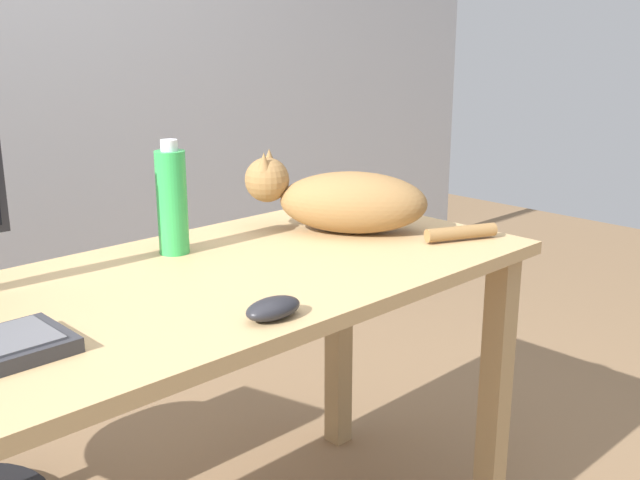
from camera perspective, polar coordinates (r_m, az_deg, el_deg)
The scene contains 4 objects.
desk at distance 1.51m, azimuth -11.93°, elevation -7.47°, with size 1.67×0.67×0.76m.
cat at distance 1.83m, azimuth 1.81°, elevation 3.07°, with size 0.40×0.51×0.20m.
computer_mouse at distance 1.30m, azimuth -3.58°, elevation -5.20°, with size 0.11×0.06×0.04m, color #232328.
water_bottle at distance 1.68m, azimuth -11.18°, elevation 2.93°, with size 0.07×0.07×0.25m.
Camera 1 is at (-0.72, -1.19, 1.24)m, focal length 42.13 mm.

